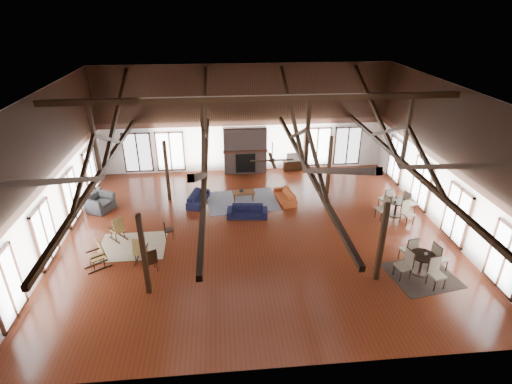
{
  "coord_description": "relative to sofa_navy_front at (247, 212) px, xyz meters",
  "views": [
    {
      "loc": [
        -1.36,
        -14.57,
        9.1
      ],
      "look_at": [
        0.09,
        1.0,
        1.44
      ],
      "focal_mm": 28.0,
      "sensor_mm": 36.0,
      "label": 1
    }
  ],
  "objects": [
    {
      "name": "fireplace",
      "position": [
        0.27,
        5.27,
        1.02
      ],
      "size": [
        2.5,
        0.69,
        2.6
      ],
      "color": "#6A5750",
      "rests_on": "floor"
    },
    {
      "name": "sofa_navy_left",
      "position": [
        -2.3,
        1.61,
        -0.01
      ],
      "size": [
        1.89,
        1.14,
        0.52
      ],
      "primitive_type": "imported",
      "rotation": [
        0.0,
        0.0,
        1.3
      ],
      "color": "black",
      "rests_on": "floor"
    },
    {
      "name": "rocking_chair_c",
      "position": [
        -5.76,
        -3.23,
        0.27
      ],
      "size": [
        0.99,
        0.88,
        1.14
      ],
      "rotation": [
        0.0,
        0.0,
        2.16
      ],
      "color": "#A2823D",
      "rests_on": "floor"
    },
    {
      "name": "cup_far",
      "position": [
        6.72,
        -0.54,
        0.55
      ],
      "size": [
        0.14,
        0.14,
        0.09
      ],
      "primitive_type": "imported",
      "rotation": [
        0.0,
        0.0,
        0.26
      ],
      "color": "#B2B2B2",
      "rests_on": "cafe_table_far"
    },
    {
      "name": "rocking_chair_a",
      "position": [
        -5.45,
        -1.41,
        0.22
      ],
      "size": [
        0.86,
        0.87,
        1.03
      ],
      "rotation": [
        0.0,
        0.0,
        0.78
      ],
      "color": "#A2823D",
      "rests_on": "floor"
    },
    {
      "name": "rug_tan",
      "position": [
        -4.83,
        -1.98,
        -0.26
      ],
      "size": [
        2.66,
        2.1,
        0.01
      ],
      "primitive_type": "cube",
      "rotation": [
        0.0,
        0.0,
        0.01
      ],
      "color": "tan",
      "rests_on": "floor"
    },
    {
      "name": "armchair",
      "position": [
        -6.9,
        1.28,
        0.11
      ],
      "size": [
        1.51,
        1.44,
        0.77
      ],
      "primitive_type": "imported",
      "rotation": [
        0.0,
        0.0,
        1.12
      ],
      "color": "#2F2F31",
      "rests_on": "floor"
    },
    {
      "name": "cafe_table_near",
      "position": [
        5.98,
        -4.75,
        0.28
      ],
      "size": [
        2.16,
        2.16,
        1.1
      ],
      "rotation": [
        0.0,
        0.0,
        0.22
      ],
      "color": "black",
      "rests_on": "floor"
    },
    {
      "name": "cup_near",
      "position": [
        6.07,
        -4.75,
        0.57
      ],
      "size": [
        0.13,
        0.13,
        0.09
      ],
      "primitive_type": "imported",
      "rotation": [
        0.0,
        0.0,
        0.17
      ],
      "color": "#B2B2B2",
      "rests_on": "cafe_table_near"
    },
    {
      "name": "floor",
      "position": [
        0.27,
        -1.4,
        -0.27
      ],
      "size": [
        16.0,
        16.0,
        0.0
      ],
      "primitive_type": "plane",
      "color": "maroon",
      "rests_on": "ground"
    },
    {
      "name": "wall_back",
      "position": [
        0.27,
        5.6,
        2.73
      ],
      "size": [
        16.0,
        0.02,
        6.0
      ],
      "primitive_type": "cube",
      "color": "white",
      "rests_on": "floor"
    },
    {
      "name": "sofa_navy_front",
      "position": [
        0.0,
        0.0,
        0.0
      ],
      "size": [
        1.92,
        0.92,
        0.54
      ],
      "primitive_type": "imported",
      "rotation": [
        0.0,
        0.0,
        -0.11
      ],
      "color": "#121534",
      "rests_on": "floor"
    },
    {
      "name": "coffee_table",
      "position": [
        -0.06,
        1.74,
        0.09
      ],
      "size": [
        1.14,
        0.64,
        0.42
      ],
      "rotation": [
        0.0,
        0.0,
        0.09
      ],
      "color": "brown",
      "rests_on": "floor"
    },
    {
      "name": "roof_truss",
      "position": [
        0.27,
        -1.4,
        3.76
      ],
      "size": [
        15.6,
        14.07,
        3.14
      ],
      "color": "black",
      "rests_on": "wall_back"
    },
    {
      "name": "tv_console",
      "position": [
        3.05,
        5.35,
        0.0
      ],
      "size": [
        1.09,
        0.41,
        0.54
      ],
      "primitive_type": "cube",
      "color": "black",
      "rests_on": "floor"
    },
    {
      "name": "vase",
      "position": [
        -0.16,
        1.76,
        0.25
      ],
      "size": [
        0.2,
        0.2,
        0.21
      ],
      "primitive_type": "imported",
      "rotation": [
        0.0,
        0.0,
        0.0
      ],
      "color": "#B2B2B2",
      "rests_on": "coffee_table"
    },
    {
      "name": "sofa_orange",
      "position": [
        1.98,
        1.45,
        -0.02
      ],
      "size": [
        1.83,
        0.96,
        0.51
      ],
      "primitive_type": "imported",
      "rotation": [
        0.0,
        0.0,
        -1.4
      ],
      "color": "#B14C22",
      "rests_on": "floor"
    },
    {
      "name": "rug_dark",
      "position": [
        6.0,
        -4.89,
        -0.26
      ],
      "size": [
        2.6,
        2.43,
        0.01
      ],
      "primitive_type": "cube",
      "rotation": [
        0.0,
        0.0,
        0.17
      ],
      "color": "black",
      "rests_on": "floor"
    },
    {
      "name": "side_chair_b",
      "position": [
        -3.77,
        -3.81,
        0.31
      ],
      "size": [
        0.57,
        0.57,
        1.0
      ],
      "rotation": [
        0.0,
        0.0,
        0.49
      ],
      "color": "black",
      "rests_on": "floor"
    },
    {
      "name": "rug_navy",
      "position": [
        -0.13,
        1.59,
        -0.26
      ],
      "size": [
        3.6,
        2.82,
        0.01
      ],
      "primitive_type": "cube",
      "rotation": [
        0.0,
        0.0,
        0.08
      ],
      "color": "#192048",
      "rests_on": "floor"
    },
    {
      "name": "wall_right",
      "position": [
        8.27,
        -1.4,
        2.73
      ],
      "size": [
        0.02,
        14.0,
        6.0
      ],
      "primitive_type": "cube",
      "color": "white",
      "rests_on": "floor"
    },
    {
      "name": "wall_front",
      "position": [
        0.27,
        -8.4,
        2.73
      ],
      "size": [
        16.0,
        0.02,
        6.0
      ],
      "primitive_type": "cube",
      "color": "white",
      "rests_on": "floor"
    },
    {
      "name": "rocking_chair_b",
      "position": [
        -4.29,
        -3.07,
        0.22
      ],
      "size": [
        0.49,
        0.83,
        1.04
      ],
      "rotation": [
        0.0,
        0.0,
        -0.06
      ],
      "color": "#A2823D",
      "rests_on": "floor"
    },
    {
      "name": "cafe_table_far",
      "position": [
        6.81,
        -0.51,
        0.26
      ],
      "size": [
        2.09,
        2.09,
        1.07
      ],
      "rotation": [
        0.0,
        0.0,
        0.3
      ],
      "color": "black",
      "rests_on": "floor"
    },
    {
      "name": "post_grid",
      "position": [
        0.27,
        -1.4,
        1.26
      ],
      "size": [
        8.16,
        7.16,
        3.05
      ],
      "color": "black",
      "rests_on": "floor"
    },
    {
      "name": "television",
      "position": [
        3.1,
        5.35,
        0.53
      ],
      "size": [
        0.91,
        0.21,
        0.52
      ],
      "primitive_type": "imported",
      "rotation": [
        0.0,
        0.0,
        0.11
      ],
      "color": "#B2B2B2",
      "rests_on": "tv_console"
    },
    {
      "name": "ceiling_fan",
      "position": [
        0.77,
        -2.4,
        3.46
      ],
      "size": [
        1.6,
        1.6,
        0.75
      ],
      "color": "black",
      "rests_on": "roof_truss"
    },
    {
      "name": "wall_left",
      "position": [
        -7.73,
        -1.4,
        2.73
      ],
      "size": [
        0.02,
        14.0,
        6.0
      ],
      "primitive_type": "cube",
      "color": "white",
      "rests_on": "floor"
    },
    {
      "name": "side_chair_a",
      "position": [
        -3.46,
        -1.53,
        0.25
      ],
      "size": [
        0.44,
        0.44,
        0.89
      ],
      "rotation": [
        0.0,
        0.0,
        -1.37
      ],
      "color": "black",
      "rests_on": "floor"
    },
    {
      "name": "side_table_lamp",
      "position": [
        -7.33,
        2.32,
        0.19
      ],
      "size": [
        0.48,
        0.48,
        1.22
      ],
      "color": "black",
      "rests_on": "floor"
    },
    {
      "name": "ceiling",
      "position": [
        0.27,
        -1.4,
        5.73
      ],
      "size": [
        16.0,
        14.0,
        0.02
      ],
      "primitive_type": "cube",
      "color": "black",
      "rests_on": "wall_back"
    }
  ]
}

